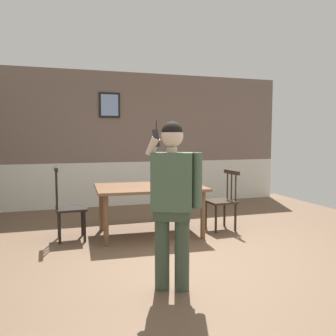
# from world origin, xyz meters

# --- Properties ---
(ground_plane) EXTENTS (7.49, 7.49, 0.00)m
(ground_plane) POSITION_xyz_m (0.00, 0.00, 0.00)
(ground_plane) COLOR brown
(room_back_partition) EXTENTS (6.71, 0.17, 2.80)m
(room_back_partition) POSITION_xyz_m (-0.00, 3.41, 1.35)
(room_back_partition) COLOR #756056
(room_back_partition) RESTS_ON ground_plane
(dining_table) EXTENTS (1.62, 1.14, 0.73)m
(dining_table) POSITION_xyz_m (-0.29, 0.99, 0.65)
(dining_table) COLOR brown
(dining_table) RESTS_ON ground_plane
(chair_near_window) EXTENTS (0.44, 0.44, 0.93)m
(chair_near_window) POSITION_xyz_m (0.87, 0.93, 0.46)
(chair_near_window) COLOR #2D2319
(chair_near_window) RESTS_ON ground_plane
(chair_by_doorway) EXTENTS (0.43, 0.43, 1.04)m
(chair_by_doorway) POSITION_xyz_m (-1.46, 1.05, 0.49)
(chair_by_doorway) COLOR black
(chair_by_doorway) RESTS_ON ground_plane
(person_figure) EXTENTS (0.51, 0.34, 1.60)m
(person_figure) POSITION_xyz_m (-0.57, -0.94, 0.90)
(person_figure) COLOR #3A493A
(person_figure) RESTS_ON ground_plane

